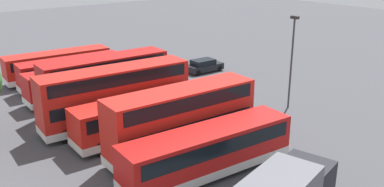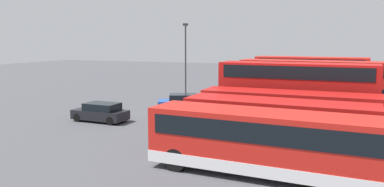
{
  "view_description": "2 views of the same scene",
  "coord_description": "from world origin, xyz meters",
  "px_view_note": "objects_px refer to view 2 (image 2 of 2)",
  "views": [
    {
      "loc": [
        -29.8,
        25.37,
        12.94
      ],
      "look_at": [
        -2.11,
        3.62,
        1.01
      ],
      "focal_mm": 39.7,
      "sensor_mm": 36.0,
      "label": 1
    },
    {
      "loc": [
        29.29,
        13.02,
        6.1
      ],
      "look_at": [
        0.36,
        1.51,
        1.79
      ],
      "focal_mm": 35.67,
      "sensor_mm": 36.0,
      "label": 2
    }
  ],
  "objects_px": {
    "bus_single_deck_third": "(314,93)",
    "bus_single_deck_near_end": "(316,84)",
    "bus_double_decker_second": "(310,79)",
    "box_truck_blue": "(329,78)",
    "bus_single_deck_sixth": "(290,113)",
    "bus_double_decker_fourth": "(315,87)",
    "car_hatchback_silver": "(101,112)",
    "bus_single_deck_seventh": "(278,125)",
    "lamp_post_tall": "(186,55)",
    "car_small_green": "(182,102)",
    "bus_single_deck_far_end": "(264,141)",
    "waste_bin_yellow": "(223,99)",
    "bus_double_decker_fifth": "(296,93)"
  },
  "relations": [
    {
      "from": "bus_double_decker_second",
      "to": "bus_double_decker_fourth",
      "type": "bearing_deg",
      "value": 7.5
    },
    {
      "from": "box_truck_blue",
      "to": "bus_single_deck_sixth",
      "type": "bearing_deg",
      "value": -3.28
    },
    {
      "from": "box_truck_blue",
      "to": "car_small_green",
      "type": "relative_size",
      "value": 1.81
    },
    {
      "from": "box_truck_blue",
      "to": "waste_bin_yellow",
      "type": "distance_m",
      "value": 15.95
    },
    {
      "from": "bus_single_deck_seventh",
      "to": "car_small_green",
      "type": "relative_size",
      "value": 2.35
    },
    {
      "from": "bus_single_deck_third",
      "to": "box_truck_blue",
      "type": "xyz_separation_m",
      "value": [
        -13.61,
        0.67,
        0.09
      ]
    },
    {
      "from": "bus_single_deck_far_end",
      "to": "bus_double_decker_fifth",
      "type": "bearing_deg",
      "value": 179.53
    },
    {
      "from": "car_hatchback_silver",
      "to": "lamp_post_tall",
      "type": "relative_size",
      "value": 0.54
    },
    {
      "from": "bus_single_deck_far_end",
      "to": "lamp_post_tall",
      "type": "xyz_separation_m",
      "value": [
        -20.41,
        -12.36,
        3.0
      ]
    },
    {
      "from": "bus_single_deck_seventh",
      "to": "bus_single_deck_far_end",
      "type": "relative_size",
      "value": 0.94
    },
    {
      "from": "car_hatchback_silver",
      "to": "waste_bin_yellow",
      "type": "distance_m",
      "value": 12.83
    },
    {
      "from": "bus_single_deck_third",
      "to": "bus_single_deck_near_end",
      "type": "bearing_deg",
      "value": -177.78
    },
    {
      "from": "lamp_post_tall",
      "to": "waste_bin_yellow",
      "type": "bearing_deg",
      "value": 67.12
    },
    {
      "from": "bus_double_decker_second",
      "to": "box_truck_blue",
      "type": "height_order",
      "value": "bus_double_decker_second"
    },
    {
      "from": "bus_single_deck_seventh",
      "to": "car_hatchback_silver",
      "type": "distance_m",
      "value": 14.38
    },
    {
      "from": "bus_single_deck_far_end",
      "to": "lamp_post_tall",
      "type": "relative_size",
      "value": 1.38
    },
    {
      "from": "bus_single_deck_third",
      "to": "bus_single_deck_far_end",
      "type": "distance_m",
      "value": 17.83
    },
    {
      "from": "bus_double_decker_second",
      "to": "bus_single_deck_third",
      "type": "distance_m",
      "value": 4.12
    },
    {
      "from": "bus_double_decker_fifth",
      "to": "waste_bin_yellow",
      "type": "height_order",
      "value": "bus_double_decker_fifth"
    },
    {
      "from": "bus_single_deck_third",
      "to": "car_hatchback_silver",
      "type": "xyz_separation_m",
      "value": [
        10.61,
        -14.73,
        -0.92
      ]
    },
    {
      "from": "bus_single_deck_third",
      "to": "box_truck_blue",
      "type": "distance_m",
      "value": 13.62
    },
    {
      "from": "bus_double_decker_fourth",
      "to": "bus_single_deck_far_end",
      "type": "relative_size",
      "value": 1.1
    },
    {
      "from": "bus_single_deck_seventh",
      "to": "car_hatchback_silver",
      "type": "relative_size",
      "value": 2.39
    },
    {
      "from": "bus_double_decker_second",
      "to": "bus_double_decker_fifth",
      "type": "distance_m",
      "value": 10.81
    },
    {
      "from": "bus_single_deck_seventh",
      "to": "box_truck_blue",
      "type": "height_order",
      "value": "box_truck_blue"
    },
    {
      "from": "bus_double_decker_second",
      "to": "box_truck_blue",
      "type": "relative_size",
      "value": 1.34
    },
    {
      "from": "bus_double_decker_fourth",
      "to": "bus_double_decker_fifth",
      "type": "height_order",
      "value": "same"
    },
    {
      "from": "bus_double_decker_fourth",
      "to": "bus_single_deck_seventh",
      "type": "bearing_deg",
      "value": -5.6
    },
    {
      "from": "car_small_green",
      "to": "waste_bin_yellow",
      "type": "relative_size",
      "value": 4.58
    },
    {
      "from": "bus_single_deck_sixth",
      "to": "bus_single_deck_seventh",
      "type": "bearing_deg",
      "value": -2.23
    },
    {
      "from": "bus_double_decker_second",
      "to": "bus_double_decker_fourth",
      "type": "distance_m",
      "value": 7.22
    },
    {
      "from": "bus_double_decker_second",
      "to": "waste_bin_yellow",
      "type": "relative_size",
      "value": 11.14
    },
    {
      "from": "waste_bin_yellow",
      "to": "bus_single_deck_far_end",
      "type": "bearing_deg",
      "value": 22.34
    },
    {
      "from": "bus_double_decker_fourth",
      "to": "waste_bin_yellow",
      "type": "height_order",
      "value": "bus_double_decker_fourth"
    },
    {
      "from": "bus_single_deck_third",
      "to": "bus_single_deck_sixth",
      "type": "distance_m",
      "value": 10.59
    },
    {
      "from": "waste_bin_yellow",
      "to": "bus_single_deck_near_end",
      "type": "bearing_deg",
      "value": 129.1
    },
    {
      "from": "bus_double_decker_fourth",
      "to": "car_small_green",
      "type": "distance_m",
      "value": 11.28
    },
    {
      "from": "lamp_post_tall",
      "to": "waste_bin_yellow",
      "type": "relative_size",
      "value": 8.31
    },
    {
      "from": "bus_single_deck_far_end",
      "to": "car_small_green",
      "type": "distance_m",
      "value": 17.11
    },
    {
      "from": "bus_single_deck_near_end",
      "to": "bus_double_decker_second",
      "type": "height_order",
      "value": "bus_double_decker_second"
    },
    {
      "from": "bus_double_decker_second",
      "to": "car_small_green",
      "type": "height_order",
      "value": "bus_double_decker_second"
    },
    {
      "from": "bus_single_deck_third",
      "to": "box_truck_blue",
      "type": "height_order",
      "value": "box_truck_blue"
    },
    {
      "from": "bus_double_decker_second",
      "to": "bus_single_deck_sixth",
      "type": "xyz_separation_m",
      "value": [
        14.54,
        -0.0,
        -0.83
      ]
    },
    {
      "from": "bus_double_decker_second",
      "to": "bus_single_deck_seventh",
      "type": "relative_size",
      "value": 1.04
    },
    {
      "from": "lamp_post_tall",
      "to": "bus_single_deck_sixth",
      "type": "bearing_deg",
      "value": 43.58
    },
    {
      "from": "bus_single_deck_seventh",
      "to": "car_small_green",
      "type": "xyz_separation_m",
      "value": [
        -10.32,
        -10.03,
        -0.92
      ]
    },
    {
      "from": "bus_double_decker_fourth",
      "to": "car_hatchback_silver",
      "type": "distance_m",
      "value": 16.8
    },
    {
      "from": "bus_double_decker_fourth",
      "to": "bus_double_decker_fifth",
      "type": "xyz_separation_m",
      "value": [
        3.65,
        -1.03,
        -0.0
      ]
    },
    {
      "from": "bus_single_deck_near_end",
      "to": "bus_single_deck_sixth",
      "type": "xyz_separation_m",
      "value": [
        17.77,
        -0.43,
        -0.0
      ]
    },
    {
      "from": "bus_single_deck_far_end",
      "to": "bus_double_decker_second",
      "type": "bearing_deg",
      "value": 179.54
    }
  ]
}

